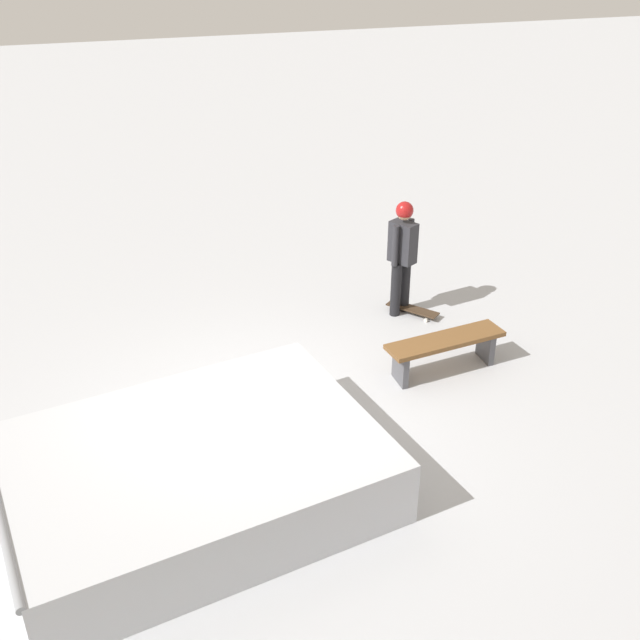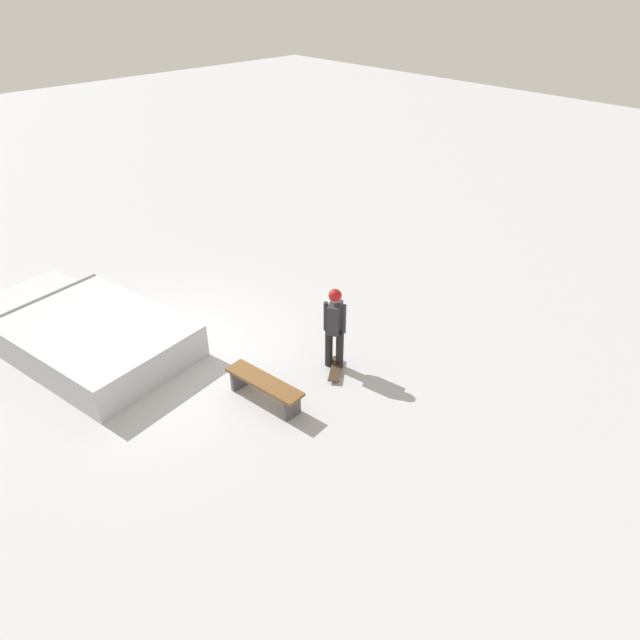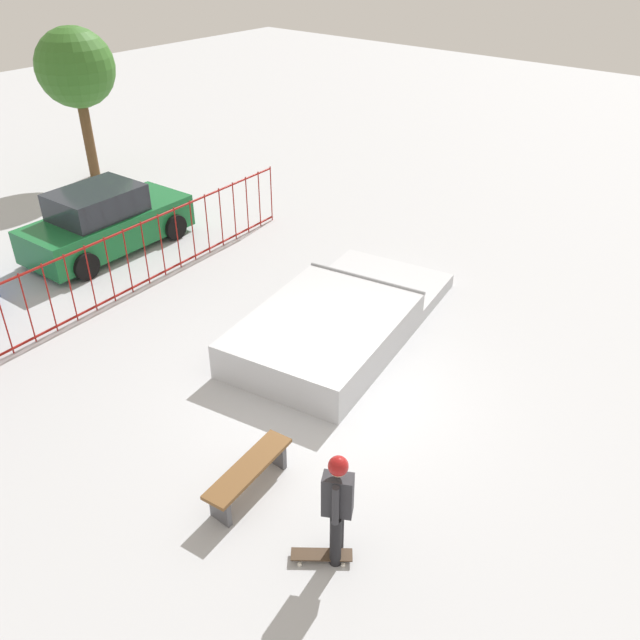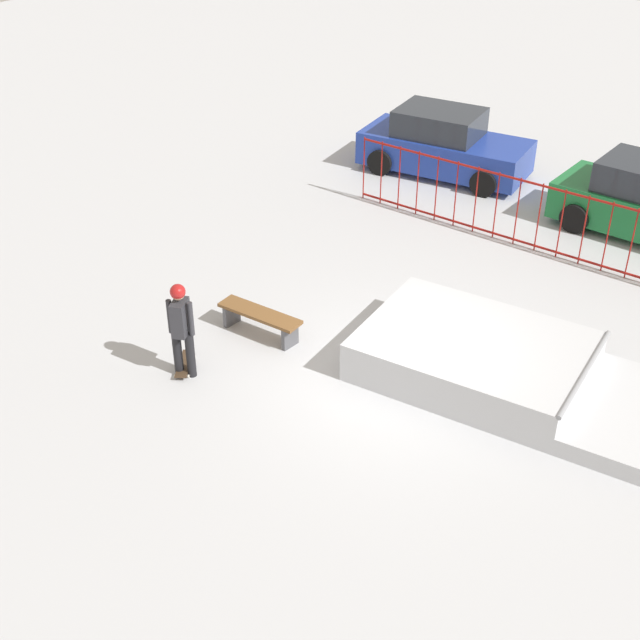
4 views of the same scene
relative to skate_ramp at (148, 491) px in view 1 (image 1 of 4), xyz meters
The scene contains 5 objects.
ground_plane 1.84m from the skate_ramp, 141.48° to the right, with size 60.00×60.00×0.00m, color #B7BABF.
skate_ramp is the anchor object (origin of this frame).
skater 5.23m from the skate_ramp, 141.29° to the right, with size 0.40×0.44×1.73m.
skateboard 5.25m from the skate_ramp, 143.41° to the right, with size 0.65×0.75×0.09m.
park_bench 4.25m from the skate_ramp, 158.37° to the right, with size 1.64×0.59×0.48m.
Camera 1 is at (1.58, 7.08, 5.33)m, focal length 42.84 mm.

